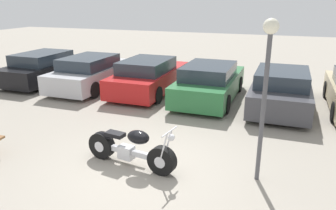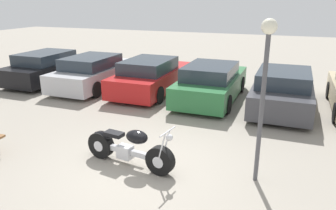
# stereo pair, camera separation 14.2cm
# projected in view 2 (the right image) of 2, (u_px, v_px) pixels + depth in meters

# --- Properties ---
(ground_plane) EXTENTS (60.00, 60.00, 0.00)m
(ground_plane) POSITION_uv_depth(u_px,v_px,m) (137.00, 169.00, 7.22)
(ground_plane) COLOR gray
(motorcycle) EXTENTS (2.25, 0.76, 1.03)m
(motorcycle) POSITION_uv_depth(u_px,v_px,m) (128.00, 148.00, 7.28)
(motorcycle) COLOR black
(motorcycle) RESTS_ON ground_plane
(parked_car_black) EXTENTS (1.95, 4.47, 1.35)m
(parked_car_black) POSITION_uv_depth(u_px,v_px,m) (49.00, 67.00, 14.72)
(parked_car_black) COLOR black
(parked_car_black) RESTS_ON ground_plane
(parked_car_silver) EXTENTS (1.95, 4.47, 1.35)m
(parked_car_silver) POSITION_uv_depth(u_px,v_px,m) (95.00, 72.00, 13.71)
(parked_car_silver) COLOR #BCBCC1
(parked_car_silver) RESTS_ON ground_plane
(parked_car_red) EXTENTS (1.95, 4.47, 1.35)m
(parked_car_red) POSITION_uv_depth(u_px,v_px,m) (151.00, 76.00, 13.02)
(parked_car_red) COLOR red
(parked_car_red) RESTS_ON ground_plane
(parked_car_green) EXTENTS (1.95, 4.47, 1.35)m
(parked_car_green) POSITION_uv_depth(u_px,v_px,m) (211.00, 83.00, 12.00)
(parked_car_green) COLOR #286B38
(parked_car_green) RESTS_ON ground_plane
(parked_car_dark_grey) EXTENTS (1.95, 4.47, 1.35)m
(parked_car_dark_grey) POSITION_uv_depth(u_px,v_px,m) (283.00, 90.00, 11.08)
(parked_car_dark_grey) COLOR #3D3D42
(parked_car_dark_grey) RESTS_ON ground_plane
(lamp_post) EXTENTS (0.29, 0.29, 3.25)m
(lamp_post) POSITION_uv_depth(u_px,v_px,m) (265.00, 70.00, 6.08)
(lamp_post) COLOR #4C4C51
(lamp_post) RESTS_ON ground_plane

